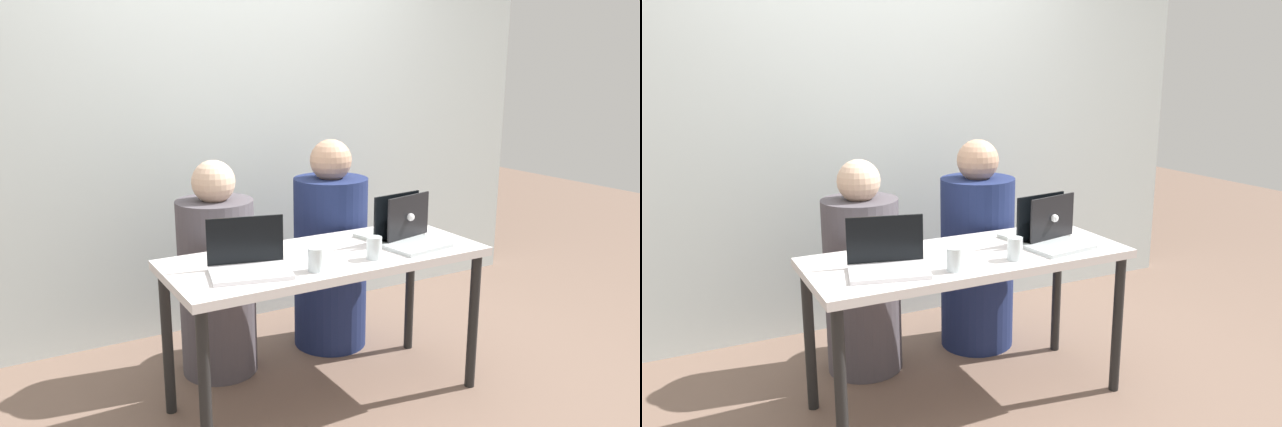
{
  "view_description": "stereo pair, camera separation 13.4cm",
  "coord_description": "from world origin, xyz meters",
  "views": [
    {
      "loc": [
        -1.4,
        -2.4,
        1.61
      ],
      "look_at": [
        0.0,
        0.06,
        0.93
      ],
      "focal_mm": 35.0,
      "sensor_mm": 36.0,
      "label": 1
    },
    {
      "loc": [
        -1.28,
        -2.47,
        1.61
      ],
      "look_at": [
        0.0,
        0.06,
        0.93
      ],
      "focal_mm": 35.0,
      "sensor_mm": 36.0,
      "label": 2
    }
  ],
  "objects": [
    {
      "name": "back_wall",
      "position": [
        0.0,
        1.19,
        1.29
      ],
      "size": [
        4.5,
        0.1,
        2.58
      ],
      "primitive_type": "cube",
      "color": "silver",
      "rests_on": "ground"
    },
    {
      "name": "water_glass_right",
      "position": [
        0.15,
        -0.17,
        0.79
      ],
      "size": [
        0.07,
        0.07,
        0.1
      ],
      "color": "silver",
      "rests_on": "desk"
    },
    {
      "name": "person_on_right",
      "position": [
        0.34,
        0.55,
        0.53
      ],
      "size": [
        0.52,
        0.52,
        1.2
      ],
      "rotation": [
        0.0,
        0.0,
        3.41
      ],
      "color": "navy",
      "rests_on": "ground"
    },
    {
      "name": "laptop_front_right",
      "position": [
        0.42,
        -0.07,
        0.8
      ],
      "size": [
        0.33,
        0.3,
        0.24
      ],
      "rotation": [
        0.0,
        0.0,
        0.14
      ],
      "color": "#AEB7B8",
      "rests_on": "desk"
    },
    {
      "name": "ground_plane",
      "position": [
        0.0,
        0.0,
        0.0
      ],
      "size": [
        12.0,
        12.0,
        0.0
      ],
      "primitive_type": "plane",
      "color": "#745B4D"
    },
    {
      "name": "water_glass_left",
      "position": [
        -0.16,
        -0.19,
        0.79
      ],
      "size": [
        0.07,
        0.07,
        0.1
      ],
      "color": "silver",
      "rests_on": "desk"
    },
    {
      "name": "laptop_back_right",
      "position": [
        0.44,
        0.06,
        0.8
      ],
      "size": [
        0.35,
        0.31,
        0.23
      ],
      "rotation": [
        0.0,
        0.0,
        3.37
      ],
      "color": "#AFB7B3",
      "rests_on": "desk"
    },
    {
      "name": "laptop_front_left",
      "position": [
        -0.42,
        -0.06,
        0.8
      ],
      "size": [
        0.38,
        0.31,
        0.22
      ],
      "rotation": [
        0.0,
        0.0,
        -0.24
      ],
      "color": "silver",
      "rests_on": "desk"
    },
    {
      "name": "desk",
      "position": [
        0.0,
        0.0,
        0.67
      ],
      "size": [
        1.5,
        0.61,
        0.75
      ],
      "color": "silver",
      "rests_on": "ground"
    },
    {
      "name": "person_on_left",
      "position": [
        -0.34,
        0.55,
        0.51
      ],
      "size": [
        0.44,
        0.44,
        1.14
      ],
      "rotation": [
        0.0,
        0.0,
        3.04
      ],
      "color": "#4D484F",
      "rests_on": "ground"
    }
  ]
}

